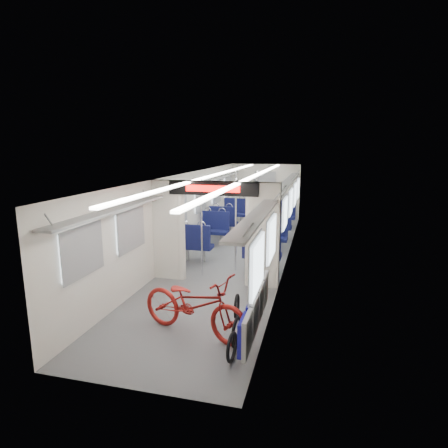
% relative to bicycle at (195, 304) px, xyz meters
% --- Properties ---
extents(carriage, '(12.00, 12.02, 2.31)m').
position_rel_bicycle_xyz_m(carriage, '(-0.35, 4.18, 0.97)').
color(carriage, '#515456').
rests_on(carriage, ground).
extents(bicycle, '(2.13, 1.25, 1.06)m').
position_rel_bicycle_xyz_m(bicycle, '(0.00, 0.00, 0.00)').
color(bicycle, maroon).
rests_on(bicycle, ground).
extents(flip_bench, '(0.12, 2.14, 0.56)m').
position_rel_bicycle_xyz_m(flip_bench, '(1.01, -0.04, 0.05)').
color(flip_bench, gray).
rests_on(flip_bench, carriage).
extents(bike_hoop_a, '(0.08, 0.45, 0.45)m').
position_rel_bicycle_xyz_m(bike_hoop_a, '(0.77, -0.62, -0.33)').
color(bike_hoop_a, black).
rests_on(bike_hoop_a, ground).
extents(bike_hoop_b, '(0.08, 0.50, 0.50)m').
position_rel_bicycle_xyz_m(bike_hoop_b, '(0.75, -0.22, -0.31)').
color(bike_hoop_b, black).
rests_on(bike_hoop_b, ground).
extents(bike_hoop_c, '(0.08, 0.46, 0.45)m').
position_rel_bicycle_xyz_m(bike_hoop_c, '(0.54, 0.75, -0.33)').
color(bike_hoop_c, black).
rests_on(bike_hoop_c, ground).
extents(seat_bay_near_left, '(0.94, 2.22, 1.15)m').
position_rel_bicycle_xyz_m(seat_bay_near_left, '(-1.28, 4.75, 0.03)').
color(seat_bay_near_left, '#0E113E').
rests_on(seat_bay_near_left, ground).
extents(seat_bay_near_right, '(0.94, 2.19, 1.14)m').
position_rel_bicycle_xyz_m(seat_bay_near_right, '(0.59, 4.34, 0.03)').
color(seat_bay_near_right, '#0E113E').
rests_on(seat_bay_near_right, ground).
extents(seat_bay_far_left, '(0.94, 2.21, 1.14)m').
position_rel_bicycle_xyz_m(seat_bay_far_left, '(-1.28, 7.86, 0.03)').
color(seat_bay_far_left, '#0E113E').
rests_on(seat_bay_far_left, ground).
extents(seat_bay_far_right, '(0.95, 2.24, 1.15)m').
position_rel_bicycle_xyz_m(seat_bay_far_right, '(0.59, 7.72, 0.03)').
color(seat_bay_far_right, '#0E113E').
rests_on(seat_bay_far_right, ground).
extents(stanchion_near_left, '(0.04, 0.04, 2.30)m').
position_rel_bicycle_xyz_m(stanchion_near_left, '(-0.75, 2.78, 0.62)').
color(stanchion_near_left, silver).
rests_on(stanchion_near_left, ground).
extents(stanchion_near_right, '(0.04, 0.04, 2.30)m').
position_rel_bicycle_xyz_m(stanchion_near_right, '(-0.06, 3.33, 0.62)').
color(stanchion_near_right, silver).
rests_on(stanchion_near_right, ground).
extents(stanchion_far_left, '(0.04, 0.04, 2.30)m').
position_rel_bicycle_xyz_m(stanchion_far_left, '(-0.70, 6.21, 0.62)').
color(stanchion_far_left, silver).
rests_on(stanchion_far_left, ground).
extents(stanchion_far_right, '(0.04, 0.04, 2.30)m').
position_rel_bicycle_xyz_m(stanchion_far_right, '(0.03, 5.95, 0.62)').
color(stanchion_far_right, silver).
rests_on(stanchion_far_right, ground).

